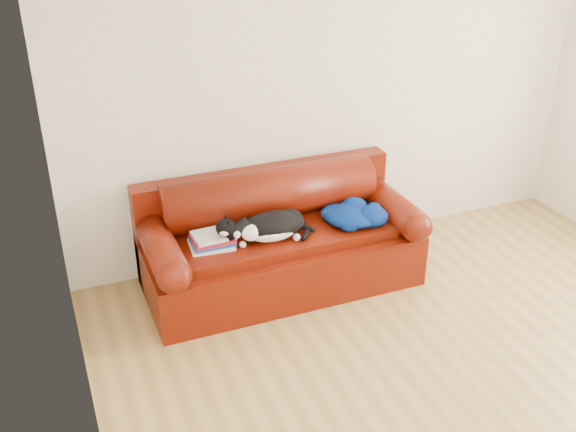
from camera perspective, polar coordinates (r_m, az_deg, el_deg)
name	(u,v)px	position (r m, az deg, el deg)	size (l,w,h in m)	color
ground	(462,379)	(4.63, 14.54, -13.21)	(4.50, 4.50, 0.00)	olive
room_shell	(516,133)	(3.88, 18.76, 6.66)	(4.52, 4.02, 2.61)	beige
sofa_base	(281,258)	(5.27, -0.59, -3.54)	(2.10, 0.90, 0.50)	#430203
sofa_back	(270,210)	(5.32, -1.56, 0.52)	(2.10, 1.01, 0.88)	#430203
book_stack	(212,240)	(4.91, -6.42, -2.04)	(0.33, 0.27, 0.10)	white
cat	(272,227)	(4.95, -1.35, -0.92)	(0.72, 0.32, 0.26)	black
blanket	(353,214)	(5.22, 5.56, 0.16)	(0.53, 0.50, 0.16)	#021145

